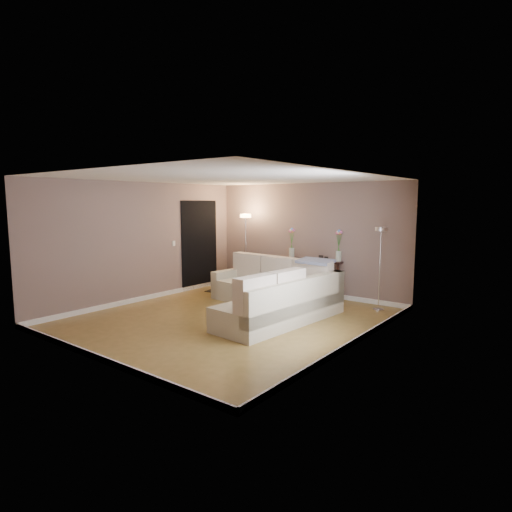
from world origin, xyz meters
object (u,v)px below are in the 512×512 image
Objects in this scene: console_table at (311,275)px; floor_lamp_lit at (246,236)px; floor_lamp_unlit at (380,252)px; sectional_sofa at (274,293)px.

console_table is 1.91m from floor_lamp_lit.
floor_lamp_lit is at bearing 178.85° from floor_lamp_unlit.
floor_lamp_lit reaches higher than sectional_sofa.
console_table is 0.76× the size of floor_lamp_lit.
sectional_sofa is at bearing -83.96° from console_table.
floor_lamp_unlit is (1.61, 1.37, 0.81)m from sectional_sofa.
sectional_sofa is 2.09× the size of console_table.
floor_lamp_unlit is (3.49, -0.07, -0.13)m from floor_lamp_lit.
floor_lamp_lit is 1.11× the size of floor_lamp_unlit.
sectional_sofa is 1.76× the size of floor_lamp_unlit.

